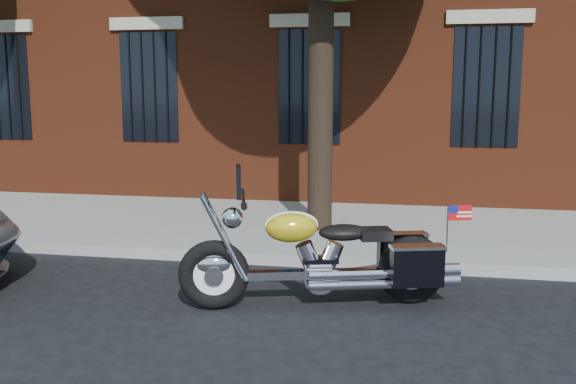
# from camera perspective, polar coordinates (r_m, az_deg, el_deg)

# --- Properties ---
(ground) EXTENTS (120.00, 120.00, 0.00)m
(ground) POSITION_cam_1_polar(r_m,az_deg,el_deg) (6.85, -4.85, -9.41)
(ground) COLOR black
(ground) RESTS_ON ground
(curb) EXTENTS (40.00, 0.16, 0.15)m
(curb) POSITION_cam_1_polar(r_m,az_deg,el_deg) (8.11, -2.22, -5.87)
(curb) COLOR gray
(curb) RESTS_ON ground
(sidewalk) EXTENTS (40.00, 3.60, 0.15)m
(sidewalk) POSITION_cam_1_polar(r_m,az_deg,el_deg) (9.90, 0.24, -3.10)
(sidewalk) COLOR gray
(sidewalk) RESTS_ON ground
(motorcycle) EXTENTS (2.84, 1.28, 1.43)m
(motorcycle) POSITION_cam_1_polar(r_m,az_deg,el_deg) (6.48, 3.63, -6.03)
(motorcycle) COLOR black
(motorcycle) RESTS_ON ground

